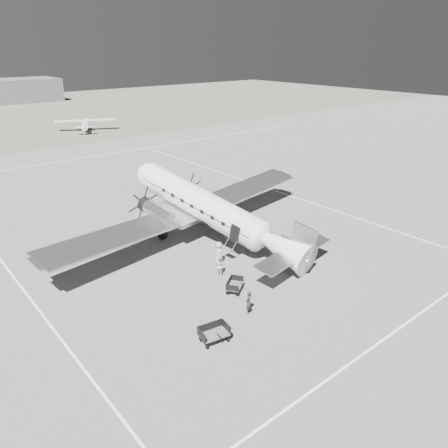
# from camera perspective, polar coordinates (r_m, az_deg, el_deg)

# --- Properties ---
(ground) EXTENTS (260.00, 260.00, 0.00)m
(ground) POSITION_cam_1_polar(r_m,az_deg,el_deg) (37.79, 4.69, -2.85)
(ground) COLOR slate
(ground) RESTS_ON ground
(taxi_line_near) EXTENTS (60.00, 0.15, 0.01)m
(taxi_line_near) POSITION_cam_1_polar(r_m,az_deg,el_deg) (30.70, 23.45, -11.27)
(taxi_line_near) COLOR white
(taxi_line_near) RESTS_ON ground
(taxi_line_right) EXTENTS (0.15, 80.00, 0.01)m
(taxi_line_right) POSITION_cam_1_polar(r_m,az_deg,el_deg) (46.35, 15.45, 1.28)
(taxi_line_right) COLOR white
(taxi_line_right) RESTS_ON ground
(taxi_line_left) EXTENTS (0.15, 60.00, 0.01)m
(taxi_line_left) POSITION_cam_1_polar(r_m,az_deg,el_deg) (38.39, -26.67, -4.92)
(taxi_line_left) COLOR white
(taxi_line_left) RESTS_ON ground
(taxi_line_horizon) EXTENTS (90.00, 0.15, 0.01)m
(taxi_line_horizon) POSITION_cam_1_polar(r_m,az_deg,el_deg) (70.53, -18.66, 8.07)
(taxi_line_horizon) COLOR white
(taxi_line_horizon) RESTS_ON ground
(dc3_airliner) EXTENTS (32.37, 24.90, 5.62)m
(dc3_airliner) POSITION_cam_1_polar(r_m,az_deg,el_deg) (37.64, -1.94, 1.75)
(dc3_airliner) COLOR #B5B5B7
(dc3_airliner) RESTS_ON ground
(light_plane_right) EXTENTS (14.78, 13.68, 2.46)m
(light_plane_right) POSITION_cam_1_polar(r_m,az_deg,el_deg) (93.29, -17.64, 12.24)
(light_plane_right) COLOR white
(light_plane_right) RESTS_ON ground
(baggage_cart_near) EXTENTS (1.93, 1.81, 0.89)m
(baggage_cart_near) POSITION_cam_1_polar(r_m,az_deg,el_deg) (30.86, 1.42, -8.05)
(baggage_cart_near) COLOR #575757
(baggage_cart_near) RESTS_ON ground
(baggage_cart_far) EXTENTS (1.98, 1.55, 1.01)m
(baggage_cart_far) POSITION_cam_1_polar(r_m,az_deg,el_deg) (26.14, -1.31, -14.17)
(baggage_cart_far) COLOR #575757
(baggage_cart_far) RESTS_ON ground
(ground_crew) EXTENTS (0.70, 0.60, 1.62)m
(ground_crew) POSITION_cam_1_polar(r_m,az_deg,el_deg) (28.40, 3.23, -10.15)
(ground_crew) COLOR #2D2D2D
(ground_crew) RESTS_ON ground
(ramp_agent) EXTENTS (0.65, 0.80, 1.55)m
(ramp_agent) POSITION_cam_1_polar(r_m,az_deg,el_deg) (32.77, -0.48, -5.44)
(ramp_agent) COLOR silver
(ramp_agent) RESTS_ON ground
(passenger) EXTENTS (0.87, 1.06, 1.86)m
(passenger) POSITION_cam_1_polar(r_m,az_deg,el_deg) (34.31, -0.69, -3.80)
(passenger) COLOR #B7B7B5
(passenger) RESTS_ON ground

